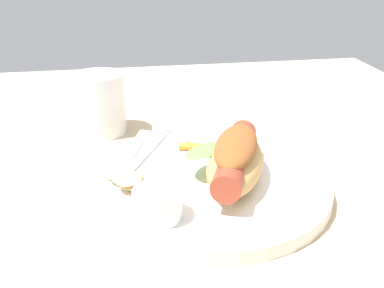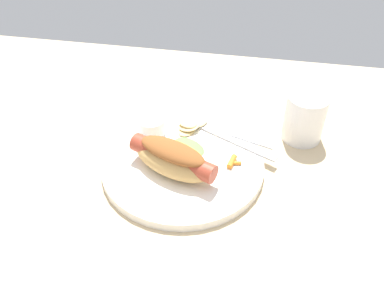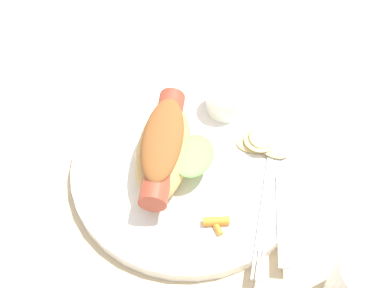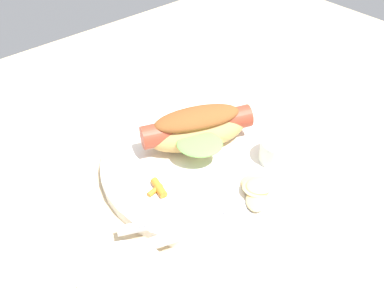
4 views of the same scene
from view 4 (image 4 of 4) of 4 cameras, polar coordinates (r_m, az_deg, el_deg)
The scene contains 8 objects.
ground_plane at distance 60.15cm, azimuth 1.34°, elevation -1.39°, with size 120.00×90.00×1.80cm, color tan.
plate at distance 56.50cm, azimuth 1.69°, elevation -2.43°, with size 27.97×27.97×1.60cm, color white.
hot_dog at distance 56.13cm, azimuth 0.72°, elevation 2.23°, with size 15.48×12.14×5.65cm.
sauce_ramekin at distance 55.76cm, azimuth 11.83°, elevation -0.88°, with size 4.95×4.95×3.16cm, color white.
fork at distance 48.59cm, azimuth -0.42°, elevation -10.03°, with size 14.82×8.12×0.40cm.
knife at distance 47.73cm, azimuth 1.62°, elevation -11.36°, with size 15.47×1.40×0.36cm, color silver.
chips_pile at distance 51.28cm, azimuth 8.89°, elevation -6.17°, with size 6.31×6.71×1.59cm.
carrot_garnish at distance 51.40cm, azimuth -4.73°, elevation -6.12°, with size 2.46×3.07×0.98cm.
Camera 4 is at (-30.22, -32.85, 39.42)cm, focal length 38.61 mm.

